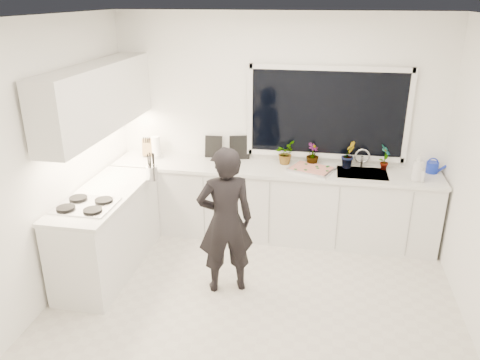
# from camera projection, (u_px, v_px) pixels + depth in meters

# --- Properties ---
(floor) EXTENTS (4.00, 3.50, 0.02)m
(floor) POSITION_uv_depth(u_px,v_px,m) (253.00, 304.00, 4.67)
(floor) COLOR beige
(floor) RESTS_ON ground
(wall_back) EXTENTS (4.00, 0.02, 2.70)m
(wall_back) POSITION_uv_depth(u_px,v_px,m) (277.00, 126.00, 5.77)
(wall_back) COLOR white
(wall_back) RESTS_ON ground
(wall_left) EXTENTS (0.02, 3.50, 2.70)m
(wall_left) POSITION_uv_depth(u_px,v_px,m) (49.00, 163.00, 4.51)
(wall_left) COLOR white
(wall_left) RESTS_ON ground
(ceiling) EXTENTS (4.00, 3.50, 0.02)m
(ceiling) POSITION_uv_depth(u_px,v_px,m) (257.00, 16.00, 3.66)
(ceiling) COLOR white
(ceiling) RESTS_ON wall_back
(window) EXTENTS (1.80, 0.02, 1.00)m
(window) POSITION_uv_depth(u_px,v_px,m) (327.00, 113.00, 5.57)
(window) COLOR black
(window) RESTS_ON wall_back
(base_cabinets_back) EXTENTS (3.92, 0.58, 0.88)m
(base_cabinets_back) POSITION_uv_depth(u_px,v_px,m) (272.00, 203.00, 5.83)
(base_cabinets_back) COLOR white
(base_cabinets_back) RESTS_ON floor
(base_cabinets_left) EXTENTS (0.58, 1.60, 0.88)m
(base_cabinets_left) POSITION_uv_depth(u_px,v_px,m) (108.00, 233.00, 5.11)
(base_cabinets_left) COLOR white
(base_cabinets_left) RESTS_ON floor
(countertop_back) EXTENTS (3.94, 0.62, 0.04)m
(countertop_back) POSITION_uv_depth(u_px,v_px,m) (273.00, 169.00, 5.65)
(countertop_back) COLOR silver
(countertop_back) RESTS_ON base_cabinets_back
(countertop_left) EXTENTS (0.62, 1.60, 0.04)m
(countertop_left) POSITION_uv_depth(u_px,v_px,m) (104.00, 194.00, 4.94)
(countertop_left) COLOR silver
(countertop_left) RESTS_ON base_cabinets_left
(upper_cabinets) EXTENTS (0.34, 2.10, 0.70)m
(upper_cabinets) POSITION_uv_depth(u_px,v_px,m) (98.00, 98.00, 4.93)
(upper_cabinets) COLOR white
(upper_cabinets) RESTS_ON wall_left
(sink) EXTENTS (0.58, 0.42, 0.14)m
(sink) POSITION_uv_depth(u_px,v_px,m) (362.00, 177.00, 5.49)
(sink) COLOR silver
(sink) RESTS_ON countertop_back
(faucet) EXTENTS (0.03, 0.03, 0.22)m
(faucet) POSITION_uv_depth(u_px,v_px,m) (362.00, 159.00, 5.61)
(faucet) COLOR silver
(faucet) RESTS_ON countertop_back
(stovetop) EXTENTS (0.56, 0.48, 0.03)m
(stovetop) POSITION_uv_depth(u_px,v_px,m) (85.00, 205.00, 4.61)
(stovetop) COLOR black
(stovetop) RESTS_ON countertop_left
(person) EXTENTS (0.66, 0.55, 1.55)m
(person) POSITION_uv_depth(u_px,v_px,m) (225.00, 221.00, 4.63)
(person) COLOR black
(person) RESTS_ON floor
(pizza_tray) EXTENTS (0.59, 0.51, 0.03)m
(pizza_tray) POSITION_uv_depth(u_px,v_px,m) (311.00, 169.00, 5.54)
(pizza_tray) COLOR silver
(pizza_tray) RESTS_ON countertop_back
(pizza) EXTENTS (0.53, 0.46, 0.01)m
(pizza) POSITION_uv_depth(u_px,v_px,m) (312.00, 168.00, 5.53)
(pizza) COLOR red
(pizza) RESTS_ON pizza_tray
(watering_can) EXTENTS (0.17, 0.17, 0.13)m
(watering_can) POSITION_uv_depth(u_px,v_px,m) (432.00, 167.00, 5.46)
(watering_can) COLOR #1228AF
(watering_can) RESTS_ON countertop_back
(paper_towel_roll) EXTENTS (0.12, 0.12, 0.26)m
(paper_towel_roll) POSITION_uv_depth(u_px,v_px,m) (156.00, 148.00, 5.95)
(paper_towel_roll) COLOR white
(paper_towel_roll) RESTS_ON countertop_back
(knife_block) EXTENTS (0.15, 0.12, 0.22)m
(knife_block) POSITION_uv_depth(u_px,v_px,m) (148.00, 148.00, 6.02)
(knife_block) COLOR #9A7547
(knife_block) RESTS_ON countertop_back
(utensil_crock) EXTENTS (0.16, 0.16, 0.16)m
(utensil_crock) POSITION_uv_depth(u_px,v_px,m) (152.00, 173.00, 5.25)
(utensil_crock) COLOR silver
(utensil_crock) RESTS_ON countertop_left
(picture_frame_large) EXTENTS (0.22, 0.02, 0.28)m
(picture_frame_large) POSITION_uv_depth(u_px,v_px,m) (214.00, 147.00, 5.95)
(picture_frame_large) COLOR black
(picture_frame_large) RESTS_ON countertop_back
(picture_frame_small) EXTENTS (0.25, 0.08, 0.30)m
(picture_frame_small) POSITION_uv_depth(u_px,v_px,m) (239.00, 147.00, 5.89)
(picture_frame_small) COLOR black
(picture_frame_small) RESTS_ON countertop_back
(herb_plants) EXTENTS (1.38, 0.27, 0.32)m
(herb_plants) POSITION_uv_depth(u_px,v_px,m) (320.00, 154.00, 5.65)
(herb_plants) COLOR #26662D
(herb_plants) RESTS_ON countertop_back
(soap_bottles) EXTENTS (0.18, 0.18, 0.32)m
(soap_bottles) POSITION_uv_depth(u_px,v_px,m) (419.00, 169.00, 5.18)
(soap_bottles) COLOR #D8BF66
(soap_bottles) RESTS_ON countertop_back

